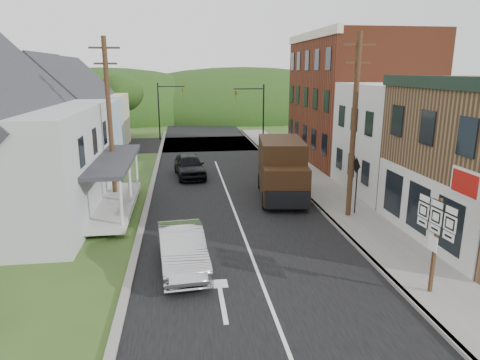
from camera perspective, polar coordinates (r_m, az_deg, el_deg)
name	(u,v)px	position (r m, az deg, el deg)	size (l,w,h in m)	color
ground	(250,252)	(17.88, 1.30, -9.53)	(120.00, 120.00, 0.00)	#2D4719
road	(225,188)	(27.24, -1.99, -1.03)	(9.00, 90.00, 0.02)	black
cross_road	(208,144)	(43.81, -4.24, 4.86)	(60.00, 9.00, 0.02)	black
sidewalk_right	(325,192)	(26.57, 11.23, -1.54)	(2.80, 55.00, 0.15)	slate
curb_right	(303,192)	(26.17, 8.43, -1.66)	(0.20, 55.00, 0.15)	slate
curb_left	(149,199)	(25.27, -12.08, -2.45)	(0.30, 55.00, 0.12)	slate
storefront_white	(417,139)	(27.70, 22.56, 5.01)	(8.00, 7.00, 6.50)	silver
storefront_red	(356,99)	(36.00, 15.25, 10.34)	(8.00, 12.00, 10.00)	maroon
house_blue	(67,120)	(34.37, -22.04, 7.44)	(7.14, 8.16, 7.28)	#91B0C5
house_cream	(86,109)	(43.21, -19.84, 8.86)	(7.14, 8.16, 7.28)	#B7B38D
utility_pole_right	(354,126)	(21.43, 14.93, 6.97)	(1.60, 0.26, 9.00)	#472D19
utility_pole_left	(110,119)	(24.58, -16.99, 7.73)	(1.60, 0.26, 9.00)	#472D19
traffic_signal_right	(256,109)	(40.38, 2.16, 9.45)	(2.87, 0.20, 6.00)	black
traffic_signal_left	(165,104)	(46.79, -9.95, 9.93)	(2.87, 0.20, 6.00)	black
tree_left_d	(121,93)	(48.61, -15.59, 11.12)	(4.80, 4.80, 6.94)	#382616
forested_ridge	(198,116)	(71.55, -5.68, 8.55)	(90.00, 30.00, 16.00)	black
silver_sedan	(182,249)	(16.35, -7.73, -9.08)	(1.64, 4.70, 1.55)	#AFAFB4
dark_sedan	(189,166)	(30.03, -6.75, 1.90)	(1.88, 4.67, 1.59)	black
delivery_van	(282,169)	(24.82, 5.59, 1.42)	(3.14, 6.26, 3.36)	black
route_sign_cluster	(436,232)	(15.12, 24.62, -6.38)	(0.23, 1.83, 3.21)	#472D19
warning_sign	(356,178)	(22.25, 15.25, 0.28)	(0.16, 0.81, 2.92)	black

